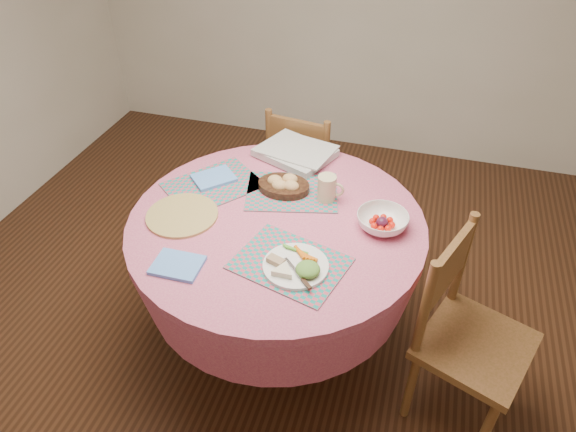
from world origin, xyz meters
name	(u,v)px	position (x,y,z in m)	size (l,w,h in m)	color
ground	(279,335)	(0.00, 0.00, 0.00)	(4.00, 4.00, 0.00)	#331C0F
dining_table	(277,254)	(0.00, 0.00, 0.56)	(1.24, 1.24, 0.75)	#CA5E79
chair_right	(465,332)	(0.82, -0.13, 0.47)	(0.52, 0.53, 0.89)	brown
chair_back	(305,171)	(-0.09, 0.83, 0.45)	(0.45, 0.43, 0.86)	brown
placemat_front	(290,263)	(0.13, -0.24, 0.75)	(0.40, 0.30, 0.01)	#17827A
placemat_left	(213,185)	(-0.35, 0.15, 0.75)	(0.40, 0.30, 0.01)	#17827A
placemat_back	(292,192)	(0.01, 0.21, 0.75)	(0.40, 0.30, 0.01)	#17827A
wicker_trivet	(182,215)	(-0.38, -0.09, 0.76)	(0.30, 0.30, 0.01)	#A78C48
napkin_near	(177,265)	(-0.27, -0.37, 0.76)	(0.18, 0.14, 0.01)	#5A94E9
napkin_far	(214,178)	(-0.36, 0.19, 0.76)	(0.18, 0.14, 0.01)	#5A94E9
dinner_plate	(297,266)	(0.16, -0.26, 0.77)	(0.24, 0.24, 0.05)	white
bread_bowl	(284,185)	(-0.03, 0.20, 0.78)	(0.23, 0.23, 0.08)	black
latte_mug	(327,188)	(0.17, 0.19, 0.81)	(0.12, 0.08, 0.12)	#CABA8B
fruit_bowl	(382,221)	(0.43, 0.07, 0.78)	(0.25, 0.25, 0.07)	white
newspaper_stack	(296,152)	(-0.06, 0.50, 0.78)	(0.42, 0.38, 0.04)	silver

